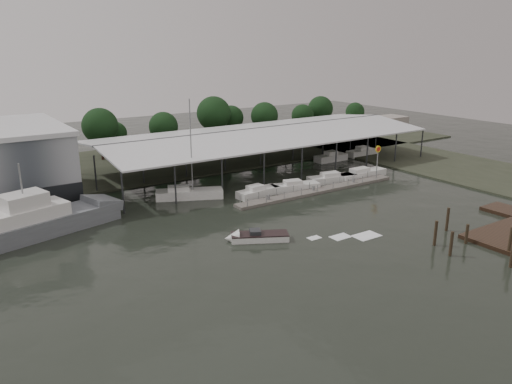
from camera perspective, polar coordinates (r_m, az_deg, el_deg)
ground at (r=57.29m, az=2.30°, el=-4.74°), size 200.00×200.00×0.00m
land_strip_far at (r=93.02m, az=-13.14°, el=3.28°), size 140.00×30.00×0.30m
land_strip_east at (r=95.44m, az=20.95°, el=2.94°), size 20.00×60.00×0.30m
covered_boat_shed at (r=87.29m, az=0.53°, el=6.90°), size 58.24×24.00×6.96m
floating_dock at (r=73.53m, az=7.17°, el=0.17°), size 28.00×2.00×1.40m
shell_fuel_sign at (r=80.81m, az=13.74°, el=4.04°), size 1.10×0.18×5.55m
distant_commercial_buildings at (r=127.54m, az=12.06°, el=7.67°), size 22.00×8.00×4.00m
grey_trawler at (r=61.40m, az=-23.65°, el=-3.13°), size 20.03×9.44×8.84m
white_sailboat at (r=70.52m, az=-7.75°, el=-0.18°), size 9.53×6.22×14.02m
speedboat_underway at (r=55.10m, az=-0.18°, el=-5.18°), size 16.59×9.61×2.00m
moored_cruiser_0 at (r=70.86m, az=0.21°, el=0.01°), size 6.76×2.84×1.70m
moored_cruiser_1 at (r=73.74m, az=4.46°, el=0.63°), size 7.55×3.91×1.70m
moored_cruiser_2 at (r=78.95m, az=8.68°, el=1.56°), size 8.37×3.70×1.70m
moored_cruiser_3 at (r=82.43m, az=11.95°, el=2.03°), size 9.42×2.39×1.70m
mooring_pilings at (r=57.30m, az=23.16°, el=-5.03°), size 6.16×9.98×3.54m
horizon_tree_line at (r=106.23m, az=-3.10°, el=8.50°), size 68.44×10.41×10.54m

